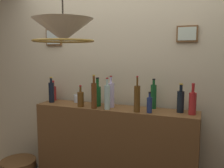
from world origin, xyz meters
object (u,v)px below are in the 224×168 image
at_px(liquor_bottle_mezcal, 192,103).
at_px(liquor_bottle_tequila, 51,92).
at_px(liquor_bottle_port, 181,101).
at_px(liquor_bottle_rum, 111,95).
at_px(liquor_bottle_amaro, 81,99).
at_px(liquor_bottle_vermouth, 137,98).
at_px(liquor_bottle_brandy, 107,97).
at_px(liquor_bottle_gin, 94,95).
at_px(glass_tumbler_rocks, 77,98).
at_px(liquor_bottle_scotch, 98,95).
at_px(liquor_bottle_whiskey, 153,96).
at_px(liquor_bottle_bourbon, 149,105).
at_px(liquor_bottle_sherry, 53,93).
at_px(pendant_lamp, 63,31).

bearing_deg(liquor_bottle_mezcal, liquor_bottle_tequila, 180.00).
relative_size(liquor_bottle_port, liquor_bottle_rum, 0.85).
distance_m(liquor_bottle_tequila, liquor_bottle_amaro, 0.42).
xyz_separation_m(liquor_bottle_vermouth, liquor_bottle_brandy, (-0.31, -0.00, -0.00)).
bearing_deg(liquor_bottle_vermouth, liquor_bottle_mezcal, 10.18).
xyz_separation_m(liquor_bottle_vermouth, liquor_bottle_port, (0.39, 0.13, -0.02)).
relative_size(liquor_bottle_gin, glass_tumbler_rocks, 4.00).
height_order(liquor_bottle_tequila, liquor_bottle_port, liquor_bottle_tequila).
relative_size(liquor_bottle_rum, liquor_bottle_brandy, 1.03).
xyz_separation_m(liquor_bottle_port, glass_tumbler_rocks, (-1.14, 0.07, -0.07)).
xyz_separation_m(liquor_bottle_tequila, liquor_bottle_scotch, (0.57, 0.01, -0.00)).
distance_m(liquor_bottle_port, liquor_bottle_whiskey, 0.28).
bearing_deg(liquor_bottle_whiskey, liquor_bottle_port, -14.47).
xyz_separation_m(liquor_bottle_whiskey, liquor_bottle_amaro, (-0.73, -0.19, -0.05)).
distance_m(liquor_bottle_rum, liquor_bottle_bourbon, 0.44).
distance_m(liquor_bottle_mezcal, liquor_bottle_sherry, 1.58).
height_order(liquor_bottle_brandy, pendant_lamp, pendant_lamp).
xyz_separation_m(liquor_bottle_bourbon, pendant_lamp, (-0.50, -0.65, 0.64)).
bearing_deg(liquor_bottle_whiskey, glass_tumbler_rocks, 179.97).
xyz_separation_m(liquor_bottle_tequila, pendant_lamp, (0.64, -0.73, 0.60)).
xyz_separation_m(liquor_bottle_whiskey, glass_tumbler_rocks, (-0.87, 0.00, -0.09)).
distance_m(liquor_bottle_gin, liquor_bottle_whiskey, 0.60).
bearing_deg(liquor_bottle_whiskey, liquor_bottle_scotch, -170.15).
bearing_deg(pendant_lamp, liquor_bottle_sherry, 129.37).
bearing_deg(glass_tumbler_rocks, liquor_bottle_port, -3.53).
height_order(liquor_bottle_tequila, liquor_bottle_scotch, liquor_bottle_scotch).
xyz_separation_m(liquor_bottle_scotch, liquor_bottle_mezcal, (0.95, -0.01, -0.01)).
relative_size(liquor_bottle_vermouth, liquor_bottle_sherry, 1.46).
bearing_deg(liquor_bottle_gin, pendant_lamp, -84.54).
distance_m(liquor_bottle_scotch, liquor_bottle_bourbon, 0.58).
height_order(liquor_bottle_port, liquor_bottle_bourbon, liquor_bottle_port).
relative_size(liquor_bottle_port, liquor_bottle_scotch, 0.91).
relative_size(liquor_bottle_whiskey, liquor_bottle_scotch, 1.00).
height_order(liquor_bottle_amaro, liquor_bottle_brandy, liquor_bottle_brandy).
bearing_deg(liquor_bottle_brandy, liquor_bottle_tequila, 172.87).
relative_size(liquor_bottle_whiskey, liquor_bottle_bourbon, 1.52).
height_order(liquor_bottle_mezcal, pendant_lamp, pendant_lamp).
bearing_deg(liquor_bottle_whiskey, pendant_lamp, -120.79).
distance_m(liquor_bottle_gin, liquor_bottle_mezcal, 0.95).
height_order(liquor_bottle_whiskey, liquor_bottle_rum, liquor_bottle_rum).
relative_size(liquor_bottle_gin, liquor_bottle_rum, 1.05).
bearing_deg(liquor_bottle_whiskey, liquor_bottle_brandy, -154.66).
bearing_deg(glass_tumbler_rocks, pendant_lamp, -66.19).
bearing_deg(liquor_bottle_bourbon, liquor_bottle_mezcal, 11.76).
distance_m(liquor_bottle_whiskey, liquor_bottle_amaro, 0.75).
xyz_separation_m(liquor_bottle_mezcal, glass_tumbler_rocks, (-1.25, 0.11, -0.07)).
relative_size(liquor_bottle_sherry, glass_tumbler_rocks, 2.75).
height_order(liquor_bottle_vermouth, liquor_bottle_sherry, liquor_bottle_vermouth).
xyz_separation_m(liquor_bottle_whiskey, liquor_bottle_mezcal, (0.38, -0.11, -0.02)).
bearing_deg(pendant_lamp, liquor_bottle_whiskey, 59.21).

